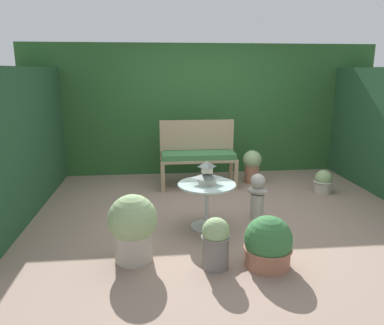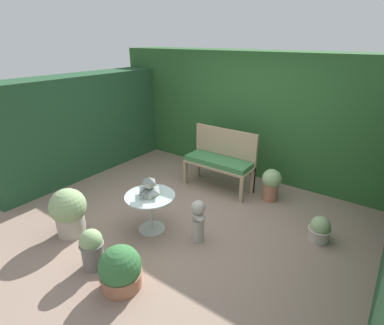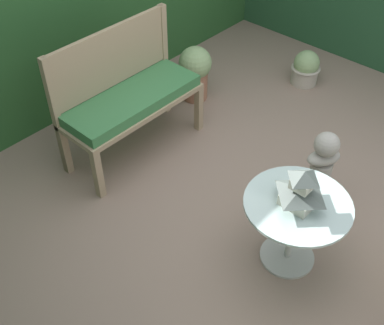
{
  "view_description": "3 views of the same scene",
  "coord_description": "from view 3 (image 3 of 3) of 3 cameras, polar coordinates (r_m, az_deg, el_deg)",
  "views": [
    {
      "loc": [
        -0.9,
        -4.81,
        1.88
      ],
      "look_at": [
        -0.35,
        0.56,
        0.55
      ],
      "focal_mm": 35.0,
      "sensor_mm": 36.0,
      "label": 1
    },
    {
      "loc": [
        2.33,
        -3.16,
        2.59
      ],
      "look_at": [
        -0.32,
        0.51,
        0.68
      ],
      "focal_mm": 28.0,
      "sensor_mm": 36.0,
      "label": 2
    },
    {
      "loc": [
        -2.29,
        -1.46,
        2.81
      ],
      "look_at": [
        -0.42,
        0.24,
        0.52
      ],
      "focal_mm": 45.0,
      "sensor_mm": 36.0,
      "label": 3
    }
  ],
  "objects": [
    {
      "name": "ground",
      "position": [
        3.9,
        6.77,
        -4.22
      ],
      "size": [
        30.0,
        30.0,
        0.0
      ],
      "primitive_type": "plane",
      "color": "gray"
    },
    {
      "name": "garden_bench",
      "position": [
        4.05,
        -7.02,
        6.94
      ],
      "size": [
        1.24,
        0.48,
        0.58
      ],
      "color": "tan",
      "rests_on": "ground"
    },
    {
      "name": "bench_backrest",
      "position": [
        4.05,
        -9.48,
        11.3
      ],
      "size": [
        1.24,
        0.06,
        1.08
      ],
      "color": "tan",
      "rests_on": "ground"
    },
    {
      "name": "patio_table",
      "position": [
        3.23,
        12.18,
        -6.16
      ],
      "size": [
        0.7,
        0.7,
        0.56
      ],
      "color": "#B7B7B2",
      "rests_on": "ground"
    },
    {
      "name": "pagoda_birdhouse",
      "position": [
        3.06,
        12.81,
        -3.19
      ],
      "size": [
        0.27,
        0.27,
        0.28
      ],
      "color": "beige",
      "rests_on": "patio_table"
    },
    {
      "name": "garden_bust",
      "position": [
        3.82,
        15.2,
        -0.06
      ],
      "size": [
        0.31,
        0.27,
        0.61
      ],
      "rotation": [
        0.0,
        0.0,
        -0.5
      ],
      "color": "#A39E93",
      "rests_on": "ground"
    },
    {
      "name": "potted_plant_path_edge",
      "position": [
        5.24,
        13.33,
        10.82
      ],
      "size": [
        0.31,
        0.31,
        0.37
      ],
      "color": "#ADA393",
      "rests_on": "ground"
    },
    {
      "name": "potted_plant_bench_left",
      "position": [
        4.8,
        0.38,
        10.83
      ],
      "size": [
        0.32,
        0.32,
        0.56
      ],
      "color": "#9E664C",
      "rests_on": "ground"
    }
  ]
}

